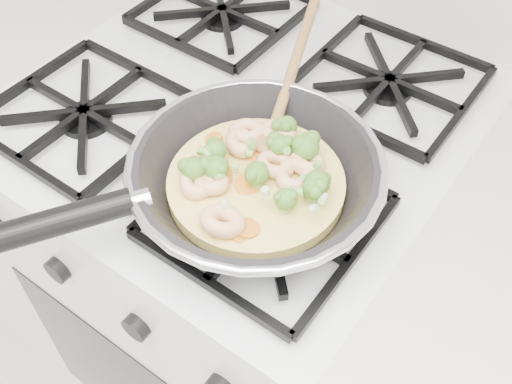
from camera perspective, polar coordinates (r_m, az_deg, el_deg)
The scene contains 2 objects.
stove at distance 1.19m, azimuth -1.05°, elevation -8.04°, with size 0.60×0.60×0.92m.
skillet at distance 0.68m, azimuth -0.31°, elevation 1.52°, with size 0.33×0.57×0.10m.
Camera 1 is at (0.39, 1.20, 1.46)m, focal length 42.23 mm.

